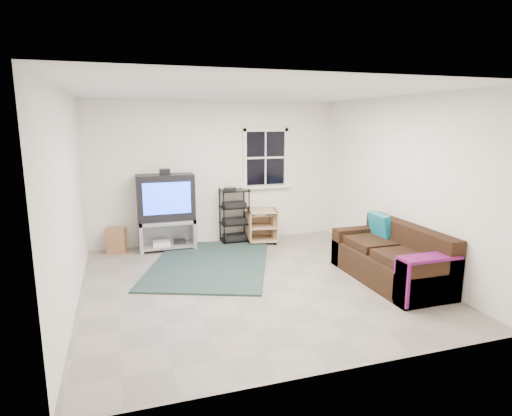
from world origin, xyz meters
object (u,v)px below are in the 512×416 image
object	(u,v)px
side_table_left	(262,225)
sofa	(392,260)
tv_unit	(166,206)
side_table_right	(259,224)
av_rack	(234,219)

from	to	relation	value
side_table_left	sofa	xyz separation A→B (m)	(1.11, -2.47, -0.02)
tv_unit	side_table_left	bearing A→B (deg)	-1.95
side_table_right	sofa	distance (m)	2.80
av_rack	sofa	world-z (taller)	av_rack
tv_unit	side_table_right	distance (m)	1.78
sofa	tv_unit	bearing A→B (deg)	138.41
tv_unit	sofa	xyz separation A→B (m)	(2.85, -2.53, -0.48)
sofa	side_table_right	bearing A→B (deg)	113.94
side_table_right	side_table_left	bearing A→B (deg)	-69.89
side_table_right	tv_unit	bearing A→B (deg)	-179.10
tv_unit	sofa	world-z (taller)	tv_unit
tv_unit	side_table_right	xyz separation A→B (m)	(1.72, 0.03, -0.47)
tv_unit	av_rack	distance (m)	1.29
tv_unit	av_rack	size ratio (longest dim) A/B	1.39
side_table_right	sofa	bearing A→B (deg)	-66.06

